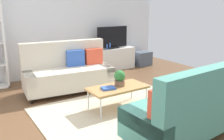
{
  "coord_description": "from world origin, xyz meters",
  "views": [
    {
      "loc": [
        -2.37,
        -3.63,
        1.88
      ],
      "look_at": [
        0.16,
        0.3,
        0.65
      ],
      "focal_mm": 39.63,
      "sensor_mm": 36.0,
      "label": 1
    }
  ],
  "objects": [
    {
      "name": "storage_trunk",
      "position": [
        2.66,
        2.36,
        0.22
      ],
      "size": [
        0.52,
        0.4,
        0.44
      ],
      "primitive_type": "cube",
      "color": "#4C5666",
      "rests_on": "ground_plane"
    },
    {
      "name": "couch_beige",
      "position": [
        -0.31,
        1.37,
        0.45
      ],
      "size": [
        1.98,
        1.03,
        1.1
      ],
      "rotation": [
        0.0,
        0.0,
        3.04
      ],
      "color": "beige",
      "rests_on": "ground_plane"
    },
    {
      "name": "ground_plane",
      "position": [
        0.0,
        0.0,
        0.0
      ],
      "size": [
        7.68,
        7.68,
        0.0
      ],
      "primitive_type": "plane",
      "color": "brown"
    },
    {
      "name": "vase_0",
      "position": [
        0.98,
        2.51,
        0.73
      ],
      "size": [
        0.14,
        0.14,
        0.19
      ],
      "primitive_type": "cylinder",
      "color": "#33B29E",
      "rests_on": "tv_console"
    },
    {
      "name": "wall_far",
      "position": [
        0.0,
        2.8,
        1.45
      ],
      "size": [
        6.4,
        0.12,
        2.9
      ],
      "primitive_type": "cube",
      "color": "silver",
      "rests_on": "ground_plane"
    },
    {
      "name": "tv_console",
      "position": [
        1.56,
        2.46,
        0.32
      ],
      "size": [
        1.4,
        0.44,
        0.64
      ],
      "primitive_type": "cube",
      "color": "silver",
      "rests_on": "ground_plane"
    },
    {
      "name": "area_rug",
      "position": [
        0.01,
        -0.25,
        0.01
      ],
      "size": [
        2.9,
        2.2,
        0.01
      ],
      "primitive_type": "cube",
      "color": "beige",
      "rests_on": "ground_plane"
    },
    {
      "name": "table_book_0",
      "position": [
        -0.15,
        -0.06,
        0.44
      ],
      "size": [
        0.27,
        0.22,
        0.04
      ],
      "primitive_type": "cube",
      "rotation": [
        0.0,
        0.0,
        -0.2
      ],
      "color": "#3359B2",
      "rests_on": "coffee_table"
    },
    {
      "name": "bottle_0",
      "position": [
        1.35,
        2.42,
        0.71
      ],
      "size": [
        0.05,
        0.05,
        0.14
      ],
      "primitive_type": "cylinder",
      "color": "#3359B2",
      "rests_on": "tv_console"
    },
    {
      "name": "bottle_1",
      "position": [
        1.46,
        2.42,
        0.73
      ],
      "size": [
        0.05,
        0.05,
        0.18
      ],
      "primitive_type": "cylinder",
      "color": "#3359B2",
      "rests_on": "tv_console"
    },
    {
      "name": "vase_1",
      "position": [
        1.17,
        2.51,
        0.71
      ],
      "size": [
        0.12,
        0.12,
        0.14
      ],
      "primitive_type": "cylinder",
      "color": "#B24C4C",
      "rests_on": "tv_console"
    },
    {
      "name": "couch_green",
      "position": [
        0.35,
        -1.47,
        0.44
      ],
      "size": [
        1.95,
        0.95,
        1.1
      ],
      "rotation": [
        0.0,
        0.0,
        0.06
      ],
      "color": "teal",
      "rests_on": "ground_plane"
    },
    {
      "name": "tv",
      "position": [
        1.56,
        2.44,
        0.95
      ],
      "size": [
        1.0,
        0.2,
        0.64
      ],
      "color": "black",
      "rests_on": "tv_console"
    },
    {
      "name": "potted_plant",
      "position": [
        0.12,
        -0.02,
        0.57
      ],
      "size": [
        0.21,
        0.21,
        0.3
      ],
      "color": "brown",
      "rests_on": "coffee_table"
    },
    {
      "name": "coffee_table",
      "position": [
        0.06,
        -0.05,
        0.39
      ],
      "size": [
        1.1,
        0.56,
        0.42
      ],
      "color": "#B7844C",
      "rests_on": "ground_plane"
    }
  ]
}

